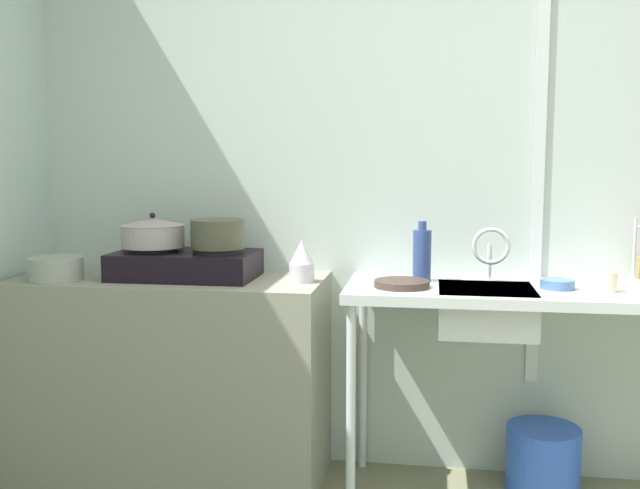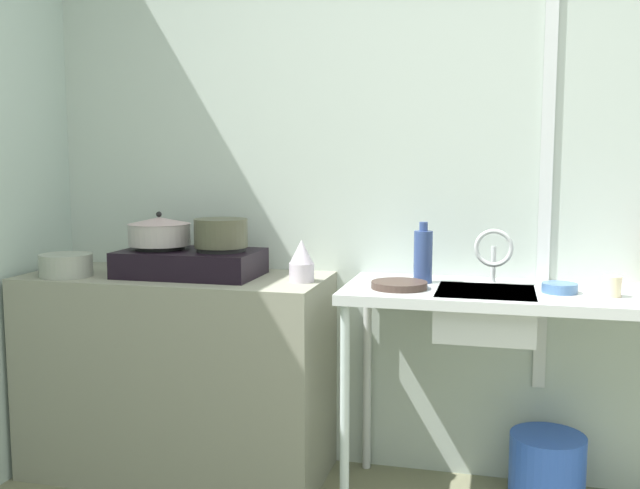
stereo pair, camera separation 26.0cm
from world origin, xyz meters
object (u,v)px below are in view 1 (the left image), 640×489
(pot_on_left_burner, at_px, (153,233))
(pot_beside_stove, at_px, (56,269))
(frying_pan, at_px, (402,284))
(percolator, at_px, (302,262))
(cup_by_rack, at_px, (608,282))
(stove, at_px, (186,264))
(small_bowl_on_drainboard, at_px, (557,284))
(faucet, at_px, (491,248))
(pot_on_right_burner, at_px, (218,234))
(bucket_on_floor, at_px, (543,460))
(sink_basin, at_px, (486,310))
(bottle_by_sink, at_px, (422,255))

(pot_on_left_burner, relative_size, pot_beside_stove, 1.21)
(frying_pan, bearing_deg, percolator, 172.35)
(frying_pan, xyz_separation_m, cup_by_rack, (0.77, 0.02, 0.02))
(stove, relative_size, small_bowl_on_drainboard, 4.49)
(faucet, bearing_deg, percolator, -170.67)
(pot_on_left_burner, xyz_separation_m, pot_on_right_burner, (0.28, 0.00, -0.00))
(bucket_on_floor, bearing_deg, pot_on_left_burner, -177.03)
(pot_on_left_burner, distance_m, small_bowl_on_drainboard, 1.64)
(sink_basin, xyz_separation_m, cup_by_rack, (0.44, -0.01, 0.12))
(pot_on_left_burner, height_order, percolator, pot_on_left_burner)
(sink_basin, bearing_deg, percolator, 178.07)
(faucet, relative_size, cup_by_rack, 2.94)
(percolator, bearing_deg, pot_on_left_burner, 177.87)
(pot_on_right_burner, relative_size, pot_beside_stove, 1.01)
(pot_on_left_burner, height_order, cup_by_rack, pot_on_left_burner)
(cup_by_rack, bearing_deg, bucket_on_floor, 143.09)
(pot_on_left_burner, bearing_deg, sink_basin, -2.03)
(pot_beside_stove, xyz_separation_m, frying_pan, (1.40, 0.06, -0.03))
(bottle_by_sink, bearing_deg, pot_on_left_burner, -176.09)
(sink_basin, height_order, faucet, faucet)
(pot_beside_stove, relative_size, sink_basin, 0.61)
(faucet, height_order, frying_pan, faucet)
(stove, distance_m, pot_on_right_burner, 0.19)
(sink_basin, distance_m, cup_by_rack, 0.46)
(pot_beside_stove, distance_m, bucket_on_floor, 2.14)
(pot_on_right_burner, distance_m, bottle_by_sink, 0.84)
(stove, xyz_separation_m, frying_pan, (0.90, -0.08, -0.05))
(sink_basin, bearing_deg, frying_pan, -174.74)
(stove, height_order, sink_basin, stove)
(pot_beside_stove, bearing_deg, percolator, 6.56)
(pot_on_right_burner, relative_size, percolator, 1.30)
(stove, distance_m, percolator, 0.50)
(faucet, xyz_separation_m, bucket_on_floor, (0.23, -0.02, -0.87))
(frying_pan, bearing_deg, small_bowl_on_drainboard, 5.67)
(faucet, distance_m, cup_by_rack, 0.46)
(pot_on_left_burner, xyz_separation_m, bucket_on_floor, (1.62, 0.08, -0.92))
(stove, xyz_separation_m, pot_on_left_burner, (-0.14, -0.00, 0.13))
(pot_beside_stove, height_order, frying_pan, pot_beside_stove)
(stove, relative_size, pot_beside_stove, 2.67)
(pot_on_right_burner, relative_size, faucet, 1.00)
(sink_basin, relative_size, frying_pan, 1.68)
(stove, distance_m, pot_beside_stove, 0.52)
(pot_on_right_burner, height_order, sink_basin, pot_on_right_burner)
(pot_on_right_burner, distance_m, frying_pan, 0.78)
(frying_pan, height_order, small_bowl_on_drainboard, small_bowl_on_drainboard)
(pot_beside_stove, distance_m, frying_pan, 1.41)
(percolator, relative_size, faucet, 0.77)
(pot_beside_stove, bearing_deg, faucet, 7.75)
(pot_beside_stove, bearing_deg, bucket_on_floor, 6.41)
(faucet, distance_m, small_bowl_on_drainboard, 0.30)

